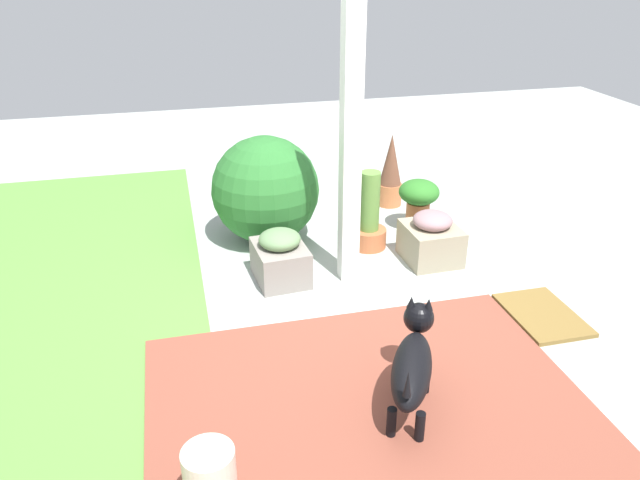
% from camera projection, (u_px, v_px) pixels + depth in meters
% --- Properties ---
extents(ground_plane, '(12.00, 12.00, 0.00)m').
position_uv_depth(ground_plane, '(352.00, 304.00, 4.35)').
color(ground_plane, '#A5ACA7').
extents(brick_path, '(1.80, 2.40, 0.02)m').
position_uv_depth(brick_path, '(369.00, 404.00, 3.40)').
color(brick_path, brown).
rests_on(brick_path, ground).
extents(lawn_patch, '(5.20, 2.80, 0.01)m').
position_uv_depth(lawn_patch, '(2.00, 304.00, 4.36)').
color(lawn_patch, '#5A913D').
rests_on(lawn_patch, ground).
extents(porch_pillar, '(0.13, 0.13, 2.10)m').
position_uv_depth(porch_pillar, '(351.00, 144.00, 4.26)').
color(porch_pillar, white).
rests_on(porch_pillar, ground).
extents(stone_planter_nearest, '(0.46, 0.42, 0.42)m').
position_uv_depth(stone_planter_nearest, '(431.00, 239.00, 4.88)').
color(stone_planter_nearest, gray).
rests_on(stone_planter_nearest, ground).
extents(stone_planter_mid, '(0.49, 0.40, 0.41)m').
position_uv_depth(stone_planter_mid, '(280.00, 258.00, 4.60)').
color(stone_planter_mid, gray).
rests_on(stone_planter_mid, ground).
extents(round_shrub, '(0.90, 0.90, 0.90)m').
position_uv_depth(round_shrub, '(265.00, 190.00, 5.13)').
color(round_shrub, '#296A2C').
rests_on(round_shrub, ground).
extents(terracotta_pot_tall, '(0.29, 0.29, 0.66)m').
position_uv_depth(terracotta_pot_tall, '(369.00, 220.00, 5.08)').
color(terracotta_pot_tall, '#B76039').
rests_on(terracotta_pot_tall, ground).
extents(terracotta_pot_broad, '(0.35, 0.35, 0.45)m').
position_uv_depth(terracotta_pot_broad, '(419.00, 199.00, 5.38)').
color(terracotta_pot_broad, '#AB5F37').
rests_on(terracotta_pot_broad, ground).
extents(terracotta_pot_spiky, '(0.23, 0.23, 0.70)m').
position_uv_depth(terracotta_pot_spiky, '(391.00, 172.00, 5.86)').
color(terracotta_pot_spiky, '#C16E40').
rests_on(terracotta_pot_spiky, ground).
extents(dog, '(0.73, 0.48, 0.52)m').
position_uv_depth(dog, '(413.00, 363.00, 3.26)').
color(dog, black).
rests_on(dog, ground).
extents(doormat, '(0.62, 0.43, 0.03)m').
position_uv_depth(doormat, '(542.00, 315.00, 4.20)').
color(doormat, brown).
rests_on(doormat, ground).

